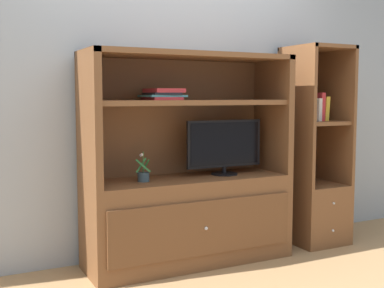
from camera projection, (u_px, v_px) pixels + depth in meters
name	position (u px, v px, depth m)	size (l,w,h in m)	color
ground_plane	(215.00, 279.00, 3.34)	(8.00, 8.00, 0.00)	tan
painted_rear_wall	(169.00, 73.00, 3.87)	(6.00, 0.10, 2.80)	#9EA8B2
media_console	(189.00, 196.00, 3.65)	(1.52, 0.52, 1.53)	brown
tv_monitor	(224.00, 146.00, 3.75)	(0.62, 0.20, 0.41)	black
potted_plant	(143.00, 176.00, 3.46)	(0.10, 0.09, 0.21)	#384C56
magazine_stack	(163.00, 94.00, 3.48)	(0.27, 0.30, 0.08)	red
bookshelf_tall	(313.00, 178.00, 4.18)	(0.44, 0.49, 1.63)	brown
upright_book_row	(311.00, 107.00, 4.09)	(0.24, 0.18, 0.27)	teal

